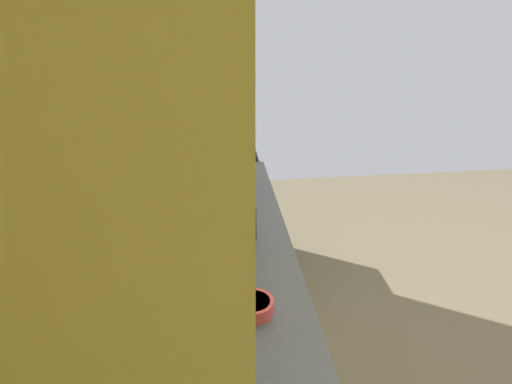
# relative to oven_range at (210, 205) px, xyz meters

# --- Properties ---
(wall_back) EXTENTS (3.79, 0.12, 2.66)m
(wall_back) POSITION_rel_oven_range_xyz_m (-1.45, 0.37, 0.85)
(wall_back) COLOR #E4C474
(wall_back) RESTS_ON ground_plane
(upper_cabinets) EXTENTS (1.73, 0.34, 0.64)m
(upper_cabinets) POSITION_rel_oven_range_xyz_m (-1.80, 0.14, 1.43)
(upper_cabinets) COLOR #D7D46A
(oven_range) EXTENTS (0.66, 0.64, 1.11)m
(oven_range) POSITION_rel_oven_range_xyz_m (0.00, 0.00, 0.00)
(oven_range) COLOR black
(oven_range) RESTS_ON ground_plane
(microwave) EXTENTS (0.46, 0.36, 0.26)m
(microwave) POSITION_rel_oven_range_xyz_m (-0.76, 0.01, 0.58)
(microwave) COLOR white
(microwave) RESTS_ON counter_run
(bowl) EXTENTS (0.14, 0.14, 0.05)m
(bowl) POSITION_rel_oven_range_xyz_m (-1.74, -0.12, 0.48)
(bowl) COLOR #D84C47
(bowl) RESTS_ON counter_run
(kettle) EXTENTS (0.19, 0.14, 0.16)m
(kettle) POSITION_rel_oven_range_xyz_m (-1.24, -0.12, 0.52)
(kettle) COLOR black
(kettle) RESTS_ON counter_run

